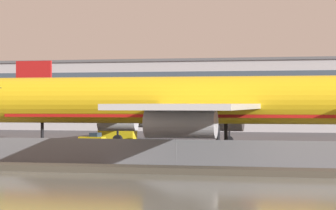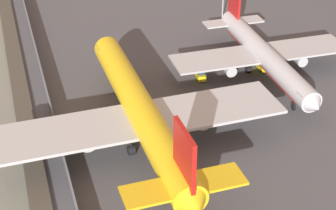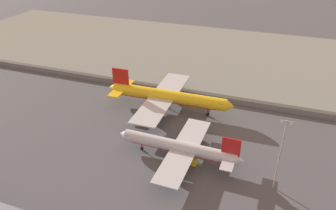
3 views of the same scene
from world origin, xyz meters
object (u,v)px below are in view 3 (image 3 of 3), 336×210
passenger_jet_silver (181,147)px  ops_van (188,160)px  baggage_tug (197,138)px  cargo_jet_yellow (166,96)px  apron_light_mast_apron_west (281,152)px

passenger_jet_silver → ops_van: (-2.90, 1.42, -3.17)m
baggage_tug → ops_van: bearing=93.5°
cargo_jet_yellow → baggage_tug: size_ratio=15.15×
passenger_jet_silver → baggage_tug: passenger_jet_silver is taller
passenger_jet_silver → apron_light_mast_apron_west: bearing=173.2°
apron_light_mast_apron_west → cargo_jet_yellow: bearing=-35.9°
baggage_tug → apron_light_mast_apron_west: 32.53m
ops_van → apron_light_mast_apron_west: bearing=175.6°
cargo_jet_yellow → ops_van: bearing=121.0°
passenger_jet_silver → ops_van: bearing=154.0°
cargo_jet_yellow → ops_van: 34.42m
cargo_jet_yellow → baggage_tug: bearing=136.3°
ops_van → passenger_jet_silver: bearing=-26.0°
passenger_jet_silver → baggage_tug: bearing=-100.1°
baggage_tug → apron_light_mast_apron_west: apron_light_mast_apron_west is taller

